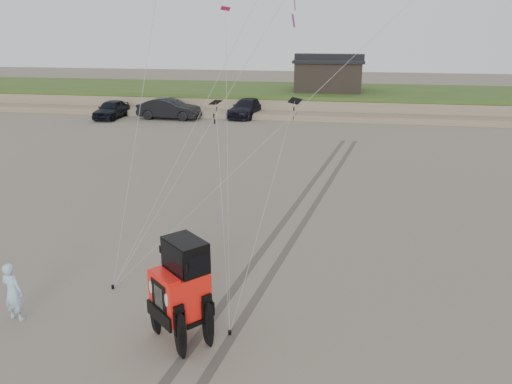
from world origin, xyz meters
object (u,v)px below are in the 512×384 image
truck_c (247,108)px  truck_a (111,109)px  jeep (180,302)px  truck_b (169,109)px  cabin (329,74)px  man (13,292)px

truck_c → truck_a: bearing=-156.5°
truck_c → jeep: 32.60m
truck_b → truck_c: 6.63m
cabin → truck_c: size_ratio=1.21×
truck_c → truck_b: bearing=-150.5°
cabin → jeep: size_ratio=1.13×
cabin → man: cabin is taller
jeep → man: (-4.63, 0.11, -0.24)m
truck_b → truck_c: truck_b is taller
cabin → truck_b: size_ratio=1.21×
cabin → truck_b: 15.42m
cabin → truck_b: cabin is taller
truck_b → truck_c: bearing=-68.0°
truck_c → jeep: jeep is taller
truck_b → truck_a: bearing=98.1°
cabin → truck_a: 20.01m
truck_b → truck_c: size_ratio=1.00×
truck_a → man: bearing=-70.1°
truck_a → cabin: bearing=24.4°
truck_a → jeep: (15.92, -29.58, 0.29)m
truck_a → truck_c: truck_a is taller
truck_a → man: man is taller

